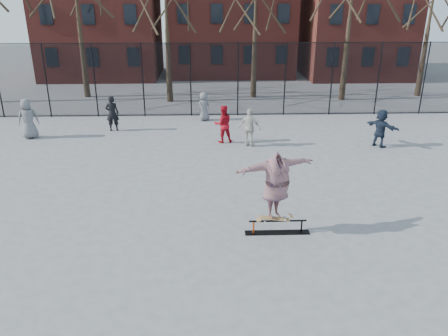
{
  "coord_description": "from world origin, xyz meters",
  "views": [
    {
      "loc": [
        -0.38,
        -10.96,
        6.41
      ],
      "look_at": [
        0.04,
        1.5,
        1.4
      ],
      "focal_mm": 35.0,
      "sensor_mm": 36.0,
      "label": 1
    }
  ],
  "objects_px": {
    "bystander_grey": "(28,119)",
    "bystander_white": "(250,128)",
    "bystander_navy": "(381,128)",
    "bystander_extra": "(204,106)",
    "skate_rail": "(277,228)",
    "skater": "(276,186)",
    "bystander_black": "(112,113)",
    "skateboard": "(275,219)",
    "bystander_red": "(223,124)"
  },
  "relations": [
    {
      "from": "skater",
      "to": "bystander_navy",
      "type": "distance_m",
      "value": 9.45
    },
    {
      "from": "bystander_navy",
      "to": "bystander_extra",
      "type": "xyz_separation_m",
      "value": [
        -7.88,
        4.61,
        -0.08
      ]
    },
    {
      "from": "bystander_grey",
      "to": "bystander_red",
      "type": "distance_m",
      "value": 9.18
    },
    {
      "from": "bystander_grey",
      "to": "bystander_extra",
      "type": "bearing_deg",
      "value": 176.34
    },
    {
      "from": "skate_rail",
      "to": "bystander_grey",
      "type": "height_order",
      "value": "bystander_grey"
    },
    {
      "from": "bystander_white",
      "to": "bystander_navy",
      "type": "xyz_separation_m",
      "value": [
        5.8,
        -0.24,
        -0.01
      ]
    },
    {
      "from": "skater",
      "to": "bystander_red",
      "type": "xyz_separation_m",
      "value": [
        -1.2,
        8.31,
        -0.63
      ]
    },
    {
      "from": "bystander_black",
      "to": "bystander_white",
      "type": "distance_m",
      "value": 7.1
    },
    {
      "from": "skater",
      "to": "bystander_black",
      "type": "height_order",
      "value": "skater"
    },
    {
      "from": "skater",
      "to": "bystander_extra",
      "type": "height_order",
      "value": "skater"
    },
    {
      "from": "bystander_grey",
      "to": "bystander_navy",
      "type": "bearing_deg",
      "value": 151.05
    },
    {
      "from": "skater",
      "to": "bystander_white",
      "type": "xyz_separation_m",
      "value": [
        -0.03,
        7.7,
        -0.63
      ]
    },
    {
      "from": "skateboard",
      "to": "bystander_grey",
      "type": "relative_size",
      "value": 0.48
    },
    {
      "from": "bystander_grey",
      "to": "bystander_extra",
      "type": "distance_m",
      "value": 8.69
    },
    {
      "from": "bystander_grey",
      "to": "bystander_navy",
      "type": "relative_size",
      "value": 1.12
    },
    {
      "from": "bystander_red",
      "to": "bystander_navy",
      "type": "height_order",
      "value": "bystander_red"
    },
    {
      "from": "skateboard",
      "to": "bystander_grey",
      "type": "bearing_deg",
      "value": 138.19
    },
    {
      "from": "bystander_navy",
      "to": "bystander_extra",
      "type": "height_order",
      "value": "bystander_navy"
    },
    {
      "from": "bystander_navy",
      "to": "bystander_grey",
      "type": "bearing_deg",
      "value": 46.07
    },
    {
      "from": "bystander_black",
      "to": "bystander_white",
      "type": "height_order",
      "value": "bystander_black"
    },
    {
      "from": "bystander_black",
      "to": "bystander_white",
      "type": "xyz_separation_m",
      "value": [
        6.6,
        -2.62,
        -0.02
      ]
    },
    {
      "from": "skate_rail",
      "to": "skateboard",
      "type": "xyz_separation_m",
      "value": [
        -0.09,
        0.0,
        0.3
      ]
    },
    {
      "from": "bystander_red",
      "to": "bystander_white",
      "type": "bearing_deg",
      "value": 142.89
    },
    {
      "from": "skate_rail",
      "to": "skater",
      "type": "bearing_deg",
      "value": 180.0
    },
    {
      "from": "bystander_red",
      "to": "bystander_white",
      "type": "height_order",
      "value": "bystander_red"
    },
    {
      "from": "skate_rail",
      "to": "bystander_white",
      "type": "xyz_separation_m",
      "value": [
        -0.13,
        7.7,
        0.7
      ]
    },
    {
      "from": "bystander_navy",
      "to": "skateboard",
      "type": "bearing_deg",
      "value": 104.68
    },
    {
      "from": "skate_rail",
      "to": "bystander_black",
      "type": "xyz_separation_m",
      "value": [
        -6.72,
        10.32,
        0.72
      ]
    },
    {
      "from": "bystander_grey",
      "to": "bystander_red",
      "type": "height_order",
      "value": "bystander_grey"
    },
    {
      "from": "skateboard",
      "to": "bystander_navy",
      "type": "relative_size",
      "value": 0.53
    },
    {
      "from": "bystander_white",
      "to": "bystander_black",
      "type": "bearing_deg",
      "value": 5.19
    },
    {
      "from": "skate_rail",
      "to": "skater",
      "type": "xyz_separation_m",
      "value": [
        -0.09,
        0.0,
        1.33
      ]
    },
    {
      "from": "skate_rail",
      "to": "bystander_red",
      "type": "relative_size",
      "value": 1.08
    },
    {
      "from": "skater",
      "to": "bystander_white",
      "type": "relative_size",
      "value": 1.39
    },
    {
      "from": "bystander_grey",
      "to": "bystander_white",
      "type": "relative_size",
      "value": 1.11
    },
    {
      "from": "bystander_red",
      "to": "bystander_extra",
      "type": "distance_m",
      "value": 3.87
    },
    {
      "from": "bystander_red",
      "to": "bystander_white",
      "type": "distance_m",
      "value": 1.32
    },
    {
      "from": "skate_rail",
      "to": "bystander_white",
      "type": "bearing_deg",
      "value": 90.95
    },
    {
      "from": "skate_rail",
      "to": "bystander_white",
      "type": "distance_m",
      "value": 7.73
    },
    {
      "from": "bystander_grey",
      "to": "bystander_extra",
      "type": "relative_size",
      "value": 1.24
    },
    {
      "from": "bystander_grey",
      "to": "bystander_black",
      "type": "height_order",
      "value": "bystander_grey"
    },
    {
      "from": "bystander_black",
      "to": "bystander_navy",
      "type": "distance_m",
      "value": 12.73
    },
    {
      "from": "bystander_red",
      "to": "bystander_navy",
      "type": "bearing_deg",
      "value": 163.53
    },
    {
      "from": "bystander_white",
      "to": "bystander_grey",
      "type": "bearing_deg",
      "value": 18.32
    },
    {
      "from": "skater",
      "to": "bystander_red",
      "type": "bearing_deg",
      "value": 76.26
    },
    {
      "from": "bystander_grey",
      "to": "skater",
      "type": "bearing_deg",
      "value": 115.58
    },
    {
      "from": "skateboard",
      "to": "bystander_white",
      "type": "bearing_deg",
      "value": 90.26
    },
    {
      "from": "bystander_black",
      "to": "skateboard",
      "type": "bearing_deg",
      "value": 119.3
    },
    {
      "from": "bystander_grey",
      "to": "bystander_navy",
      "type": "height_order",
      "value": "bystander_grey"
    },
    {
      "from": "bystander_white",
      "to": "bystander_navy",
      "type": "relative_size",
      "value": 1.01
    }
  ]
}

